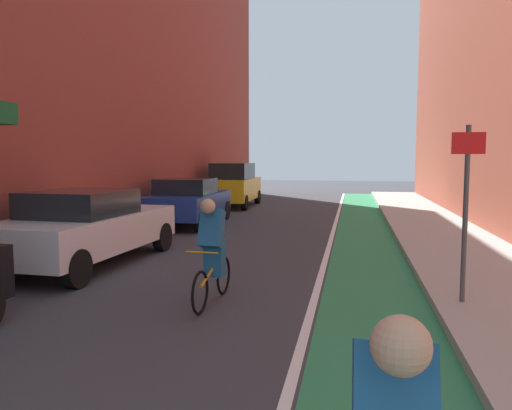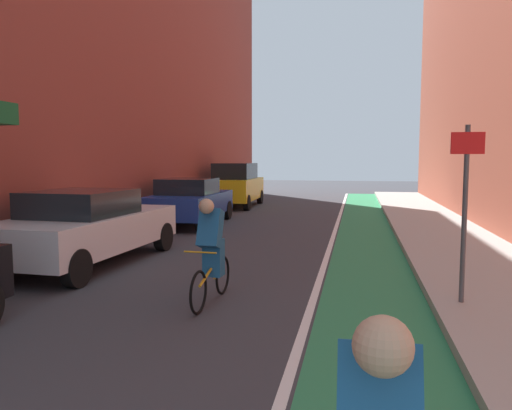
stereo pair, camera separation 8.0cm
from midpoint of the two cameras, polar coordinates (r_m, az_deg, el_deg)
The scene contains 9 objects.
ground_plane at distance 12.30m, azimuth -0.89°, elevation -4.71°, with size 76.52×76.52×0.00m, color #38383D.
bike_lane_paint at distance 13.99m, azimuth 12.88°, elevation -3.62°, with size 1.60×34.78×0.00m, color #2D8451.
lane_divider_stripe at distance 14.00m, azimuth 9.19°, elevation -3.54°, with size 0.12×34.78×0.00m, color white.
sidewalk_right at distance 14.18m, azimuth 21.35°, elevation -3.45°, with size 2.57×34.78×0.14m, color #A8A59E.
parked_sedan_white at distance 10.54m, azimuth -18.96°, elevation -2.36°, with size 2.12×4.62×1.53m.
parked_sedan_blue at distance 16.21m, azimuth -7.60°, elevation 0.48°, with size 2.03×4.38×1.53m.
parked_suv_yellow_cab at distance 22.24m, azimuth -2.22°, elevation 2.42°, with size 1.94×4.46×1.98m.
cyclist_mid at distance 7.30m, azimuth -4.90°, elevation -4.96°, with size 0.48×1.66×1.59m.
street_sign_post at distance 7.37m, azimuth 23.50°, elevation 0.82°, with size 0.44×0.07×2.48m.
Camera 2 is at (2.68, 1.58, 2.15)m, focal length 34.30 mm.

